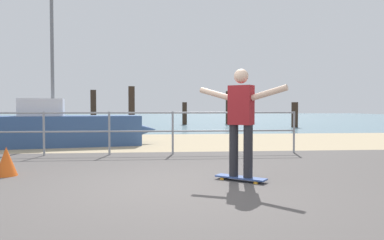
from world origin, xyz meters
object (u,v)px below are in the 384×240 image
skateboard (241,178)px  skateboarder (241,116)px  sailboat (70,129)px  traffic_cone (6,162)px

skateboard → skateboarder: size_ratio=0.46×
sailboat → skateboarder: bearing=-54.7°
sailboat → skateboarder: sailboat is taller
traffic_cone → skateboarder: bearing=-11.2°
sailboat → traffic_cone: (0.14, -4.76, -0.27)m
sailboat → skateboarder: 6.76m
skateboard → traffic_cone: bearing=168.8°
sailboat → traffic_cone: sailboat is taller
traffic_cone → skateboard: bearing=-11.2°
skateboard → traffic_cone: size_ratio=1.51×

